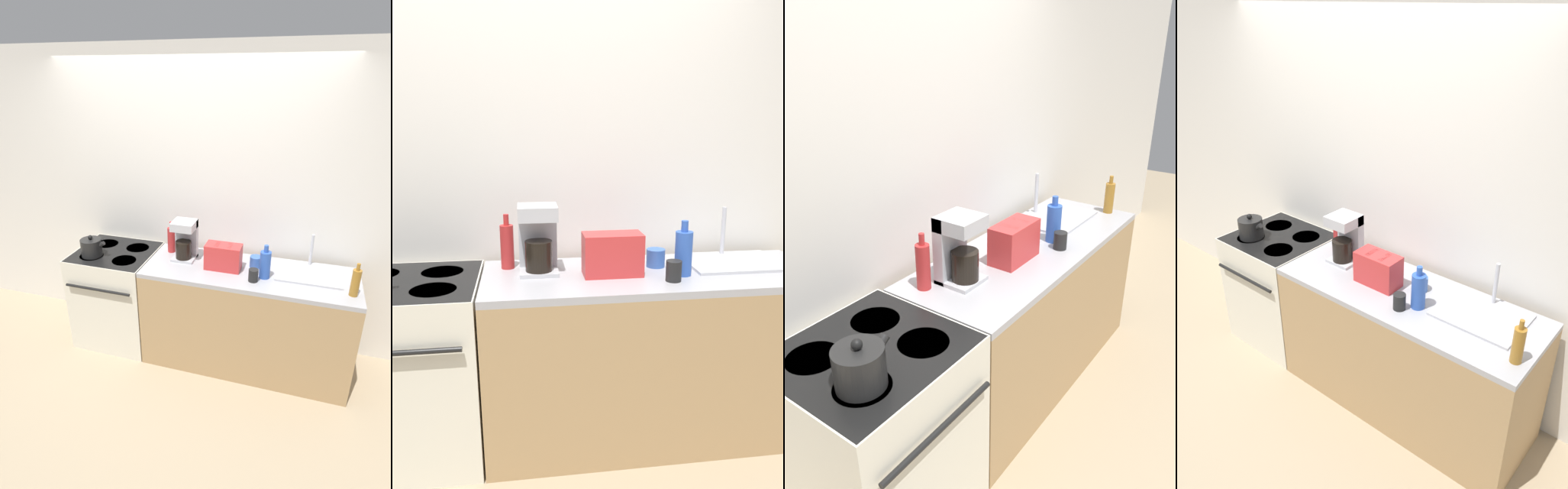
% 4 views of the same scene
% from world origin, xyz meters
% --- Properties ---
extents(ground_plane, '(12.00, 12.00, 0.00)m').
position_xyz_m(ground_plane, '(0.00, 0.00, 0.00)').
color(ground_plane, tan).
extents(wall_back, '(8.00, 0.05, 2.60)m').
position_xyz_m(wall_back, '(0.00, 0.71, 1.30)').
color(wall_back, silver).
rests_on(wall_back, ground_plane).
extents(stove, '(0.70, 0.69, 0.90)m').
position_xyz_m(stove, '(-0.61, 0.33, 0.46)').
color(stove, silver).
rests_on(stove, ground_plane).
extents(counter_block, '(1.72, 0.63, 0.90)m').
position_xyz_m(counter_block, '(0.61, 0.31, 0.45)').
color(counter_block, tan).
rests_on(counter_block, ground_plane).
extents(kettle, '(0.23, 0.18, 0.19)m').
position_xyz_m(kettle, '(-0.76, 0.20, 0.98)').
color(kettle, black).
rests_on(kettle, stove).
extents(toaster, '(0.29, 0.15, 0.21)m').
position_xyz_m(toaster, '(0.39, 0.30, 1.00)').
color(toaster, red).
rests_on(toaster, counter_block).
extents(coffee_maker, '(0.19, 0.19, 0.34)m').
position_xyz_m(coffee_maker, '(0.04, 0.39, 1.07)').
color(coffee_maker, '#B7B7BC').
rests_on(coffee_maker, counter_block).
extents(sink_tray, '(0.50, 0.38, 0.28)m').
position_xyz_m(sink_tray, '(1.07, 0.41, 0.91)').
color(sink_tray, '#B7B7BC').
rests_on(sink_tray, counter_block).
extents(bottle_amber, '(0.06, 0.06, 0.25)m').
position_xyz_m(bottle_amber, '(1.39, 0.16, 1.00)').
color(bottle_amber, '#9E6B23').
rests_on(bottle_amber, counter_block).
extents(bottle_blue, '(0.08, 0.08, 0.27)m').
position_xyz_m(bottle_blue, '(0.74, 0.24, 1.01)').
color(bottle_blue, '#2D56B7').
rests_on(bottle_blue, counter_block).
extents(bottle_red, '(0.07, 0.07, 0.28)m').
position_xyz_m(bottle_red, '(-0.12, 0.48, 1.02)').
color(bottle_red, '#B72828').
rests_on(bottle_red, counter_block).
extents(cup_blue, '(0.10, 0.10, 0.09)m').
position_xyz_m(cup_blue, '(0.65, 0.40, 0.95)').
color(cup_blue, '#3860B2').
rests_on(cup_blue, counter_block).
extents(cup_black, '(0.08, 0.08, 0.10)m').
position_xyz_m(cup_black, '(0.67, 0.16, 0.95)').
color(cup_black, black).
rests_on(cup_black, counter_block).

